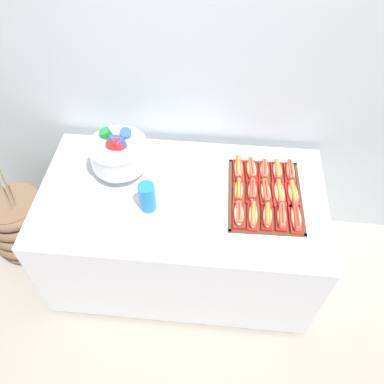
{
  "coord_description": "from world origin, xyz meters",
  "views": [
    {
      "loc": [
        0.19,
        -1.37,
        2.47
      ],
      "look_at": [
        0.06,
        -0.0,
        0.83
      ],
      "focal_mm": 36.21,
      "sensor_mm": 36.0,
      "label": 1
    }
  ],
  "objects_px": {
    "hot_dog_8": "(279,193)",
    "punch_bowl": "(119,152)",
    "hot_dog_11": "(251,170)",
    "hot_dog_9": "(293,194)",
    "serving_tray": "(265,196)",
    "cup_stack": "(147,197)",
    "hot_dog_13": "(277,171)",
    "hot_dog_5": "(239,191)",
    "hot_dog_1": "(253,215)",
    "hot_dog_12": "(264,170)",
    "hot_dog_14": "(290,171)",
    "hot_dog_10": "(238,169)",
    "hot_dog_2": "(267,216)",
    "hot_dog_4": "(296,218)",
    "hot_dog_6": "(252,191)",
    "buffet_table": "(183,232)",
    "hot_dog_0": "(239,214)",
    "hot_dog_7": "(266,192)",
    "hot_dog_3": "(282,217)",
    "floor_vase": "(23,223)"
  },
  "relations": [
    {
      "from": "hot_dog_2",
      "to": "hot_dog_7",
      "type": "bearing_deg",
      "value": 91.35
    },
    {
      "from": "hot_dog_1",
      "to": "hot_dog_14",
      "type": "height_order",
      "value": "hot_dog_14"
    },
    {
      "from": "hot_dog_10",
      "to": "hot_dog_11",
      "type": "relative_size",
      "value": 1.01
    },
    {
      "from": "hot_dog_8",
      "to": "cup_stack",
      "type": "xyz_separation_m",
      "value": [
        -0.71,
        -0.14,
        0.05
      ]
    },
    {
      "from": "hot_dog_5",
      "to": "hot_dog_7",
      "type": "bearing_deg",
      "value": 1.35
    },
    {
      "from": "hot_dog_2",
      "to": "hot_dog_12",
      "type": "distance_m",
      "value": 0.33
    },
    {
      "from": "hot_dog_2",
      "to": "hot_dog_13",
      "type": "height_order",
      "value": "hot_dog_13"
    },
    {
      "from": "hot_dog_0",
      "to": "hot_dog_5",
      "type": "height_order",
      "value": "hot_dog_0"
    },
    {
      "from": "hot_dog_5",
      "to": "hot_dog_9",
      "type": "bearing_deg",
      "value": 1.35
    },
    {
      "from": "serving_tray",
      "to": "cup_stack",
      "type": "height_order",
      "value": "cup_stack"
    },
    {
      "from": "hot_dog_6",
      "to": "hot_dog_13",
      "type": "relative_size",
      "value": 0.95
    },
    {
      "from": "hot_dog_3",
      "to": "hot_dog_13",
      "type": "relative_size",
      "value": 0.99
    },
    {
      "from": "hot_dog_8",
      "to": "punch_bowl",
      "type": "height_order",
      "value": "punch_bowl"
    },
    {
      "from": "hot_dog_13",
      "to": "hot_dog_8",
      "type": "bearing_deg",
      "value": -88.65
    },
    {
      "from": "hot_dog_0",
      "to": "hot_dog_7",
      "type": "height_order",
      "value": "hot_dog_0"
    },
    {
      "from": "serving_tray",
      "to": "hot_dog_13",
      "type": "distance_m",
      "value": 0.18
    },
    {
      "from": "punch_bowl",
      "to": "cup_stack",
      "type": "relative_size",
      "value": 1.87
    },
    {
      "from": "hot_dog_4",
      "to": "hot_dog_6",
      "type": "xyz_separation_m",
      "value": [
        -0.23,
        0.16,
        0.0
      ]
    },
    {
      "from": "hot_dog_2",
      "to": "hot_dog_9",
      "type": "bearing_deg",
      "value": 49.07
    },
    {
      "from": "floor_vase",
      "to": "cup_stack",
      "type": "distance_m",
      "value": 1.21
    },
    {
      "from": "buffet_table",
      "to": "hot_dog_7",
      "type": "relative_size",
      "value": 9.15
    },
    {
      "from": "hot_dog_12",
      "to": "hot_dog_9",
      "type": "bearing_deg",
      "value": -46.38
    },
    {
      "from": "hot_dog_0",
      "to": "hot_dog_2",
      "type": "height_order",
      "value": "hot_dog_0"
    },
    {
      "from": "hot_dog_11",
      "to": "hot_dog_9",
      "type": "bearing_deg",
      "value": -34.91
    },
    {
      "from": "floor_vase",
      "to": "punch_bowl",
      "type": "xyz_separation_m",
      "value": [
        0.79,
        0.05,
        0.72
      ]
    },
    {
      "from": "hot_dog_5",
      "to": "hot_dog_14",
      "type": "height_order",
      "value": "hot_dog_14"
    },
    {
      "from": "hot_dog_11",
      "to": "hot_dog_8",
      "type": "bearing_deg",
      "value": -46.38
    },
    {
      "from": "hot_dog_3",
      "to": "floor_vase",
      "type": "bearing_deg",
      "value": 172.22
    },
    {
      "from": "hot_dog_8",
      "to": "punch_bowl",
      "type": "distance_m",
      "value": 0.93
    },
    {
      "from": "hot_dog_14",
      "to": "hot_dog_5",
      "type": "bearing_deg",
      "value": -149.84
    },
    {
      "from": "hot_dog_4",
      "to": "hot_dog_6",
      "type": "distance_m",
      "value": 0.28
    },
    {
      "from": "serving_tray",
      "to": "cup_stack",
      "type": "xyz_separation_m",
      "value": [
        -0.64,
        -0.14,
        0.08
      ]
    },
    {
      "from": "hot_dog_3",
      "to": "hot_dog_6",
      "type": "xyz_separation_m",
      "value": [
        -0.15,
        0.16,
        0.0
      ]
    },
    {
      "from": "hot_dog_2",
      "to": "hot_dog_8",
      "type": "height_order",
      "value": "hot_dog_2"
    },
    {
      "from": "hot_dog_7",
      "to": "hot_dog_11",
      "type": "relative_size",
      "value": 1.0
    },
    {
      "from": "serving_tray",
      "to": "hot_dog_5",
      "type": "distance_m",
      "value": 0.15
    },
    {
      "from": "buffet_table",
      "to": "hot_dog_8",
      "type": "distance_m",
      "value": 0.68
    },
    {
      "from": "buffet_table",
      "to": "hot_dog_12",
      "type": "height_order",
      "value": "hot_dog_12"
    },
    {
      "from": "hot_dog_1",
      "to": "hot_dog_12",
      "type": "bearing_deg",
      "value": 78.54
    },
    {
      "from": "buffet_table",
      "to": "hot_dog_0",
      "type": "relative_size",
      "value": 10.14
    },
    {
      "from": "hot_dog_2",
      "to": "hot_dog_9",
      "type": "xyz_separation_m",
      "value": [
        0.15,
        0.17,
        -0.0
      ]
    },
    {
      "from": "hot_dog_7",
      "to": "hot_dog_9",
      "type": "bearing_deg",
      "value": 1.35
    },
    {
      "from": "hot_dog_8",
      "to": "hot_dog_14",
      "type": "relative_size",
      "value": 1.08
    },
    {
      "from": "hot_dog_1",
      "to": "hot_dog_14",
      "type": "distance_m",
      "value": 0.4
    },
    {
      "from": "hot_dog_5",
      "to": "hot_dog_14",
      "type": "xyz_separation_m",
      "value": [
        0.3,
        0.17,
        0.0
      ]
    },
    {
      "from": "hot_dog_5",
      "to": "hot_dog_12",
      "type": "relative_size",
      "value": 1.06
    },
    {
      "from": "hot_dog_10",
      "to": "punch_bowl",
      "type": "bearing_deg",
      "value": -176.24
    },
    {
      "from": "floor_vase",
      "to": "buffet_table",
      "type": "bearing_deg",
      "value": -5.14
    },
    {
      "from": "hot_dog_9",
      "to": "hot_dog_8",
      "type": "bearing_deg",
      "value": -178.65
    },
    {
      "from": "hot_dog_6",
      "to": "hot_dog_14",
      "type": "xyz_separation_m",
      "value": [
        0.22,
        0.17,
        -0.0
      ]
    }
  ]
}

